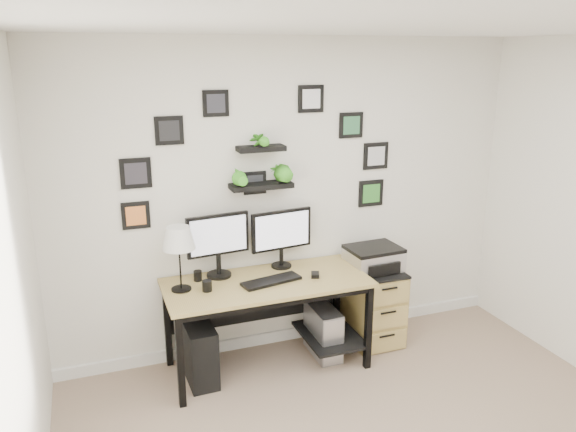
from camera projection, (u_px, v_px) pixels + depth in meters
name	position (u px, v px, depth m)	size (l,w,h in m)	color
room	(293.00, 333.00, 5.02)	(4.00, 4.00, 4.00)	tan
desk	(270.00, 293.00, 4.47)	(1.60, 0.70, 0.75)	tan
monitor_left	(218.00, 241.00, 4.39)	(0.50, 0.22, 0.51)	black
monitor_right	(282.00, 234.00, 4.59)	(0.53, 0.19, 0.49)	black
keyboard	(271.00, 281.00, 4.36)	(0.47, 0.15, 0.02)	black
mouse	(315.00, 275.00, 4.47)	(0.06, 0.10, 0.03)	black
table_lamp	(179.00, 240.00, 4.11)	(0.24, 0.24, 0.50)	black
mug	(207.00, 286.00, 4.19)	(0.07, 0.07, 0.08)	black
pen_cup	(198.00, 276.00, 4.38)	(0.06, 0.06, 0.08)	black
pc_tower_black	(199.00, 351.00, 4.36)	(0.21, 0.47, 0.47)	black
pc_tower_grey	(323.00, 331.00, 4.72)	(0.19, 0.43, 0.43)	gray
file_cabinet	(373.00, 305.00, 4.92)	(0.43, 0.53, 0.67)	tan
printer	(374.00, 258.00, 4.81)	(0.46, 0.38, 0.20)	silver
wall_decor	(264.00, 160.00, 4.43)	(2.26, 0.18, 1.06)	black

